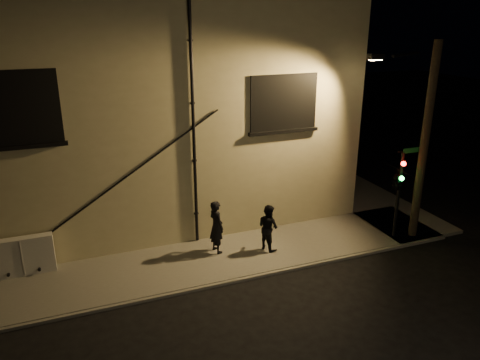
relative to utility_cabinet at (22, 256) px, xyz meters
name	(u,v)px	position (x,y,z in m)	size (l,w,h in m)	color
ground	(276,273)	(7.62, -2.70, -0.76)	(90.00, 90.00, 0.00)	black
sidewalk	(257,215)	(8.84, 1.69, -0.70)	(21.00, 16.00, 0.12)	#5E5D55
building	(129,100)	(4.62, 6.29, 3.65)	(16.20, 12.23, 8.80)	tan
utility_cabinet	(22,256)	(0.00, 0.00, 0.00)	(1.93, 0.33, 1.27)	beige
pedestrian_a	(216,227)	(6.23, -0.80, 0.31)	(0.69, 0.45, 1.90)	black
pedestrian_b	(268,227)	(7.99, -1.26, 0.20)	(0.81, 0.63, 1.66)	black
traffic_signal	(398,180)	(12.60, -2.19, 1.65)	(1.21, 1.99, 3.39)	black
streetlamp_pole	(422,139)	(13.45, -2.18, 3.08)	(2.03, 1.39, 7.22)	black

